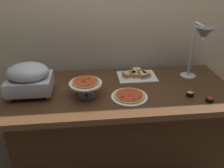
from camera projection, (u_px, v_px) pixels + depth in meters
The scene contains 10 objects.
ground_plane at pixel (119, 156), 2.34m from camera, with size 8.00×8.00×0.00m, color brown.
back_wall at pixel (114, 23), 2.23m from camera, with size 4.40×0.04×2.40m, color #C6B593.
buffet_table at pixel (120, 124), 2.17m from camera, with size 1.90×0.84×0.76m.
chafing_dish at pixel (29, 78), 1.84m from camera, with size 0.34×0.27×0.27m.
heat_lamp at pixel (201, 39), 1.92m from camera, with size 0.15×0.30×0.51m.
pizza_plate_front at pixel (129, 96), 1.86m from camera, with size 0.29×0.29×0.03m.
pizza_plate_center at pixel (86, 84), 1.83m from camera, with size 0.26×0.26×0.14m.
sandwich_platter at pixel (137, 75), 2.18m from camera, with size 0.35×0.25×0.06m.
sauce_cup_near at pixel (190, 94), 1.88m from camera, with size 0.06×0.06×0.03m.
sauce_cup_far at pixel (210, 99), 1.81m from camera, with size 0.06×0.06×0.03m.
Camera 1 is at (-0.26, -1.73, 1.72)m, focal length 37.78 mm.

